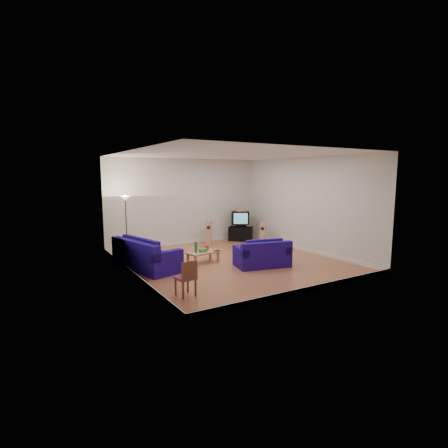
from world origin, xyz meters
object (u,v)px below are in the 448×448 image
coffee_table (203,253)px  sofa_loveseat (263,257)px  tv_stand (241,234)px  television (240,218)px  sofa_three_seat (145,258)px

coffee_table → sofa_loveseat: bearing=-43.7°
sofa_loveseat → tv_stand: 4.02m
television → sofa_three_seat: bearing=-124.5°
sofa_three_seat → coffee_table: sofa_three_seat is taller
television → tv_stand: bearing=-77.0°
sofa_loveseat → television: size_ratio=1.98×
sofa_loveseat → coffee_table: (-1.28, 1.22, 0.01)m
sofa_three_seat → sofa_loveseat: size_ratio=1.41×
sofa_three_seat → sofa_loveseat: 3.33m
sofa_three_seat → coffee_table: size_ratio=2.27×
sofa_three_seat → television: television is taller
coffee_table → tv_stand: size_ratio=1.14×
sofa_loveseat → television: (1.69, 3.71, 0.63)m
coffee_table → television: 3.92m
coffee_table → television: bearing=39.9°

